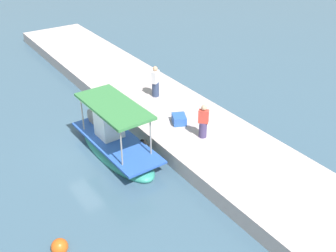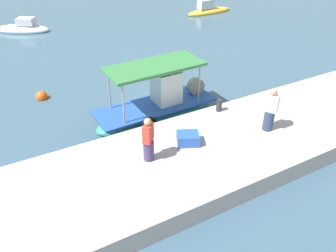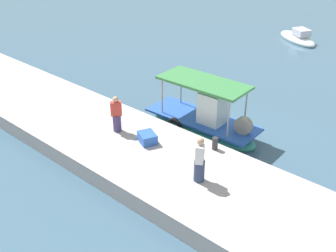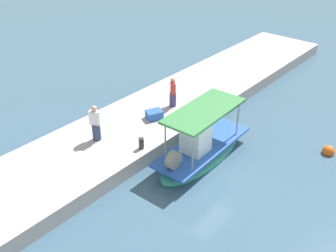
{
  "view_description": "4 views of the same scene",
  "coord_description": "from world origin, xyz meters",
  "px_view_note": "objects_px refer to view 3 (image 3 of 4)",
  "views": [
    {
      "loc": [
        -15.49,
        6.29,
        10.69
      ],
      "look_at": [
        -1.35,
        -3.32,
        0.81
      ],
      "focal_mm": 43.32,
      "sensor_mm": 36.0,
      "label": 1
    },
    {
      "loc": [
        -6.96,
        -12.7,
        8.07
      ],
      "look_at": [
        -1.49,
        -2.84,
        0.9
      ],
      "focal_mm": 36.41,
      "sensor_mm": 36.0,
      "label": 2
    },
    {
      "loc": [
        8.94,
        -14.42,
        9.52
      ],
      "look_at": [
        -1.13,
        -2.9,
        1.12
      ],
      "focal_mm": 43.17,
      "sensor_mm": 36.0,
      "label": 3
    },
    {
      "loc": [
        11.78,
        8.06,
        10.85
      ],
      "look_at": [
        -1.12,
        -2.93,
        0.77
      ],
      "focal_mm": 42.28,
      "sensor_mm": 36.0,
      "label": 4
    }
  ],
  "objects_px": {
    "fisherman_near_bollard": "(200,162)",
    "mooring_bollard": "(215,143)",
    "moored_boat_mid": "(298,38)",
    "cargo_crate": "(147,138)",
    "main_fishing_boat": "(204,123)",
    "marker_buoy": "(190,80)",
    "fisherman_by_crate": "(117,116)"
  },
  "relations": [
    {
      "from": "fisherman_by_crate",
      "to": "mooring_bollard",
      "type": "xyz_separation_m",
      "value": [
        4.13,
        1.58,
        -0.48
      ]
    },
    {
      "from": "mooring_bollard",
      "to": "moored_boat_mid",
      "type": "distance_m",
      "value": 19.4
    },
    {
      "from": "cargo_crate",
      "to": "marker_buoy",
      "type": "distance_m",
      "value": 8.72
    },
    {
      "from": "fisherman_by_crate",
      "to": "moored_boat_mid",
      "type": "distance_m",
      "value": 20.32
    },
    {
      "from": "mooring_bollard",
      "to": "fisherman_by_crate",
      "type": "bearing_deg",
      "value": -159.12
    },
    {
      "from": "main_fishing_boat",
      "to": "mooring_bollard",
      "type": "height_order",
      "value": "main_fishing_boat"
    },
    {
      "from": "fisherman_by_crate",
      "to": "marker_buoy",
      "type": "height_order",
      "value": "fisherman_by_crate"
    },
    {
      "from": "main_fishing_boat",
      "to": "marker_buoy",
      "type": "height_order",
      "value": "main_fishing_boat"
    },
    {
      "from": "fisherman_near_bollard",
      "to": "mooring_bollard",
      "type": "distance_m",
      "value": 2.33
    },
    {
      "from": "cargo_crate",
      "to": "marker_buoy",
      "type": "bearing_deg",
      "value": 116.17
    },
    {
      "from": "fisherman_near_bollard",
      "to": "mooring_bollard",
      "type": "bearing_deg",
      "value": 110.71
    },
    {
      "from": "main_fishing_boat",
      "to": "cargo_crate",
      "type": "height_order",
      "value": "main_fishing_boat"
    },
    {
      "from": "main_fishing_boat",
      "to": "marker_buoy",
      "type": "bearing_deg",
      "value": 133.99
    },
    {
      "from": "fisherman_by_crate",
      "to": "marker_buoy",
      "type": "relative_size",
      "value": 2.78
    },
    {
      "from": "fisherman_near_bollard",
      "to": "cargo_crate",
      "type": "relative_size",
      "value": 2.23
    },
    {
      "from": "fisherman_near_bollard",
      "to": "cargo_crate",
      "type": "distance_m",
      "value": 3.38
    },
    {
      "from": "cargo_crate",
      "to": "moored_boat_mid",
      "type": "xyz_separation_m",
      "value": [
        -2.71,
        20.1,
        -0.74
      ]
    },
    {
      "from": "mooring_bollard",
      "to": "moored_boat_mid",
      "type": "height_order",
      "value": "mooring_bollard"
    },
    {
      "from": "main_fishing_boat",
      "to": "marker_buoy",
      "type": "xyz_separation_m",
      "value": [
        -4.29,
        4.44,
        -0.37
      ]
    },
    {
      "from": "fisherman_near_bollard",
      "to": "mooring_bollard",
      "type": "xyz_separation_m",
      "value": [
        -0.8,
        2.12,
        -0.54
      ]
    },
    {
      "from": "cargo_crate",
      "to": "main_fishing_boat",
      "type": "bearing_deg",
      "value": 82.1
    },
    {
      "from": "main_fishing_boat",
      "to": "mooring_bollard",
      "type": "xyz_separation_m",
      "value": [
        1.99,
        -1.92,
        0.52
      ]
    },
    {
      "from": "main_fishing_boat",
      "to": "marker_buoy",
      "type": "distance_m",
      "value": 6.19
    },
    {
      "from": "main_fishing_boat",
      "to": "fisherman_by_crate",
      "type": "distance_m",
      "value": 4.22
    },
    {
      "from": "main_fishing_boat",
      "to": "mooring_bollard",
      "type": "relative_size",
      "value": 10.87
    },
    {
      "from": "cargo_crate",
      "to": "moored_boat_mid",
      "type": "bearing_deg",
      "value": 97.67
    },
    {
      "from": "mooring_bollard",
      "to": "marker_buoy",
      "type": "xyz_separation_m",
      "value": [
        -6.28,
        6.36,
        -0.89
      ]
    },
    {
      "from": "main_fishing_boat",
      "to": "mooring_bollard",
      "type": "distance_m",
      "value": 2.81
    },
    {
      "from": "marker_buoy",
      "to": "moored_boat_mid",
      "type": "xyz_separation_m",
      "value": [
        1.12,
        12.32,
        0.09
      ]
    },
    {
      "from": "fisherman_by_crate",
      "to": "cargo_crate",
      "type": "relative_size",
      "value": 2.07
    },
    {
      "from": "fisherman_near_bollard",
      "to": "mooring_bollard",
      "type": "relative_size",
      "value": 3.33
    },
    {
      "from": "moored_boat_mid",
      "to": "mooring_bollard",
      "type": "bearing_deg",
      "value": -74.56
    }
  ]
}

